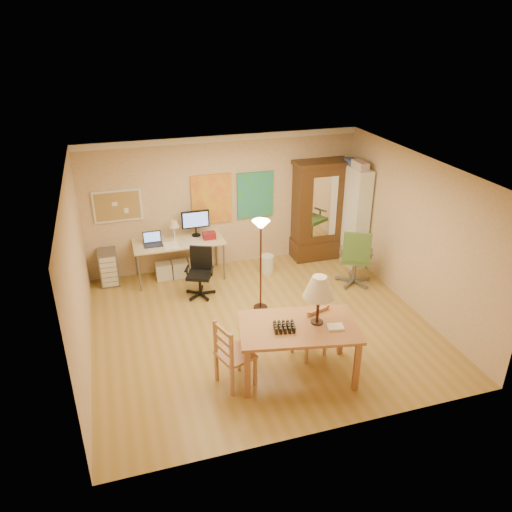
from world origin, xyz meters
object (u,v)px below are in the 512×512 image
object	(u,v)px
dining_table	(306,315)
computer_desk	(181,255)
armoire	(319,217)
office_chair_green	(354,269)
office_chair_black	(200,283)
bookshelf	(353,216)

from	to	relation	value
dining_table	computer_desk	bearing A→B (deg)	108.80
dining_table	computer_desk	size ratio (longest dim) A/B	1.04
dining_table	armoire	world-z (taller)	armoire
office_chair_green	computer_desk	bearing A→B (deg)	157.88
office_chair_black	bookshelf	xyz separation A→B (m)	(3.31, 0.47, 0.78)
armoire	bookshelf	world-z (taller)	armoire
office_chair_black	office_chair_green	world-z (taller)	office_chair_green
dining_table	bookshelf	world-z (taller)	bookshelf
armoire	bookshelf	distance (m)	0.72
computer_desk	armoire	world-z (taller)	armoire
armoire	dining_table	bearing A→B (deg)	-116.20
armoire	bookshelf	xyz separation A→B (m)	(0.56, -0.44, 0.10)
office_chair_green	armoire	size ratio (longest dim) A/B	0.55
computer_desk	office_chair_green	bearing A→B (deg)	-22.12
computer_desk	bookshelf	bearing A→B (deg)	-5.85
dining_table	office_chair_black	world-z (taller)	dining_table
office_chair_black	office_chair_green	distance (m)	2.96
computer_desk	office_chair_green	world-z (taller)	computer_desk
office_chair_green	bookshelf	xyz separation A→B (m)	(0.38, 0.92, 0.71)
bookshelf	armoire	bearing A→B (deg)	142.09
dining_table	computer_desk	xyz separation A→B (m)	(-1.19, 3.51, -0.50)
office_chair_green	armoire	distance (m)	1.50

